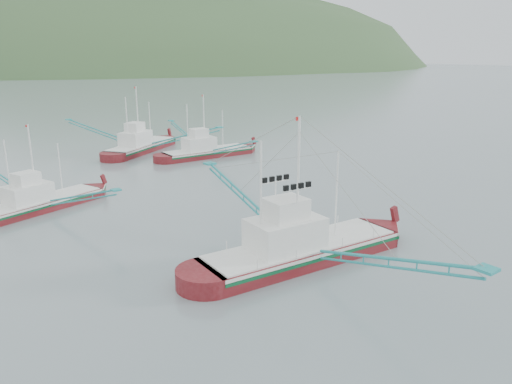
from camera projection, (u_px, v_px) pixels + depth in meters
ground at (300, 245)px, 40.91m from camera, size 1200.00×1200.00×0.00m
main_boat at (300, 240)px, 37.32m from camera, size 16.44×29.26×11.85m
bg_boat_far at (140, 137)px, 79.04m from camera, size 19.34×24.66×11.03m
bg_boat_left at (39, 192)px, 49.72m from camera, size 13.12×22.34×9.32m
bg_boat_right at (206, 148)px, 75.21m from camera, size 13.88×24.87×10.06m
headland_right at (191, 68)px, 510.27m from camera, size 684.00×432.00×306.00m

